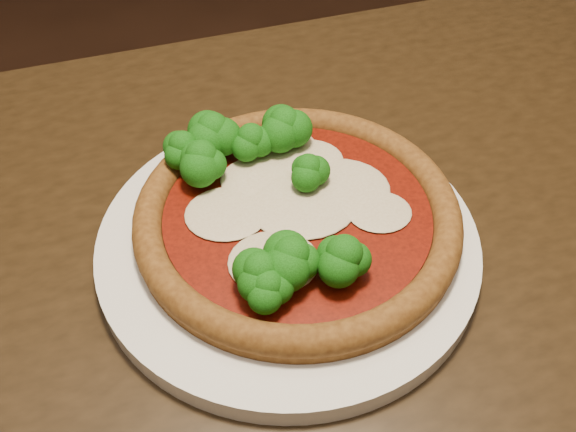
{
  "coord_description": "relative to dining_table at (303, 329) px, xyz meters",
  "views": [
    {
      "loc": [
        0.08,
        -0.28,
        1.15
      ],
      "look_at": [
        0.1,
        0.06,
        0.79
      ],
      "focal_mm": 40.0,
      "sensor_mm": 36.0,
      "label": 1
    }
  ],
  "objects": [
    {
      "name": "dining_table",
      "position": [
        0.0,
        0.0,
        0.0
      ],
      "size": [
        1.43,
        1.0,
        0.75
      ],
      "rotation": [
        0.0,
        0.0,
        0.24
      ],
      "color": "black",
      "rests_on": "floor"
    },
    {
      "name": "plate",
      "position": [
        -0.01,
        0.01,
        0.11
      ],
      "size": [
        0.31,
        0.31,
        0.02
      ],
      "primitive_type": "cylinder",
      "color": "silver",
      "rests_on": "dining_table"
    },
    {
      "name": "pizza",
      "position": [
        -0.01,
        0.02,
        0.14
      ],
      "size": [
        0.26,
        0.26,
        0.06
      ],
      "rotation": [
        0.0,
        0.0,
        -0.04
      ],
      "color": "brown",
      "rests_on": "plate"
    }
  ]
}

